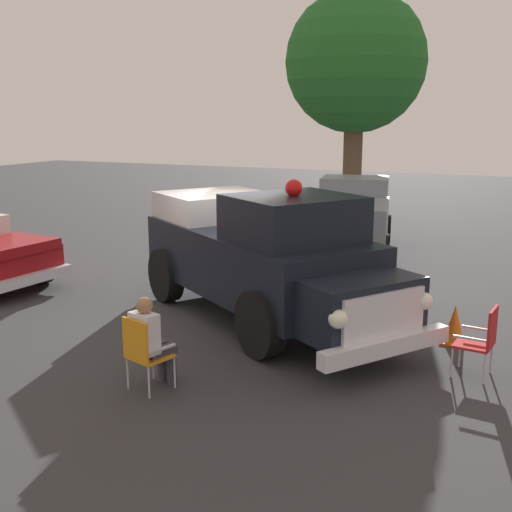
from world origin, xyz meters
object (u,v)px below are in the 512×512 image
at_px(spectator_seated, 151,339).
at_px(oak_tree_left, 356,63).
at_px(traffic_cone, 455,325).
at_px(lawn_chair_by_car, 482,337).
at_px(lawn_chair_near_truck, 143,349).
at_px(vintage_fire_truck, 263,254).
at_px(parked_pickup, 352,215).

xyz_separation_m(spectator_seated, oak_tree_left, (-1.11, 13.84, 4.49)).
bearing_deg(oak_tree_left, traffic_cone, -66.18).
height_order(lawn_chair_by_car, traffic_cone, lawn_chair_by_car).
relative_size(lawn_chair_by_car, oak_tree_left, 0.14).
xyz_separation_m(lawn_chair_by_car, oak_tree_left, (-5.10, 11.67, 4.60)).
distance_m(lawn_chair_near_truck, lawn_chair_by_car, 4.64).
bearing_deg(vintage_fire_truck, oak_tree_left, 97.09).
bearing_deg(parked_pickup, traffic_cone, -61.08).
bearing_deg(vintage_fire_truck, lawn_chair_by_car, -16.63).
bearing_deg(parked_pickup, vintage_fire_truck, -88.82).
height_order(lawn_chair_by_car, spectator_seated, spectator_seated).
relative_size(lawn_chair_near_truck, spectator_seated, 0.79).
xyz_separation_m(spectator_seated, traffic_cone, (3.49, 3.42, -0.39)).
relative_size(lawn_chair_by_car, spectator_seated, 0.79).
xyz_separation_m(lawn_chair_by_car, spectator_seated, (-3.99, -2.17, 0.11)).
height_order(vintage_fire_truck, lawn_chair_near_truck, vintage_fire_truck).
distance_m(oak_tree_left, traffic_cone, 12.40).
relative_size(lawn_chair_near_truck, oak_tree_left, 0.14).
height_order(parked_pickup, lawn_chair_near_truck, parked_pickup).
bearing_deg(oak_tree_left, parked_pickup, -74.41).
distance_m(vintage_fire_truck, oak_tree_left, 11.35).
bearing_deg(parked_pickup, spectator_seated, -90.42).
xyz_separation_m(parked_pickup, spectator_seated, (-0.07, -9.61, -0.29)).
height_order(parked_pickup, traffic_cone, parked_pickup).
distance_m(lawn_chair_near_truck, traffic_cone, 5.01).
bearing_deg(spectator_seated, oak_tree_left, 94.58).
height_order(parked_pickup, spectator_seated, parked_pickup).
height_order(lawn_chair_near_truck, spectator_seated, spectator_seated).
bearing_deg(lawn_chair_by_car, traffic_cone, 111.90).
bearing_deg(lawn_chair_by_car, spectator_seated, -151.50).
height_order(vintage_fire_truck, parked_pickup, vintage_fire_truck).
relative_size(vintage_fire_truck, traffic_cone, 9.65).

